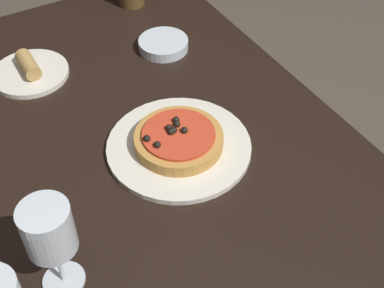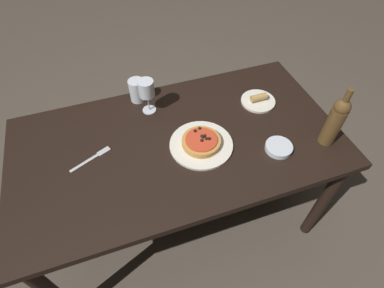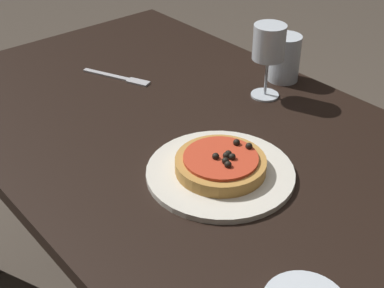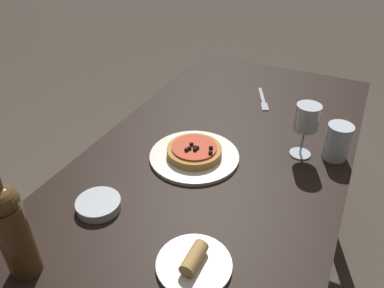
# 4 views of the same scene
# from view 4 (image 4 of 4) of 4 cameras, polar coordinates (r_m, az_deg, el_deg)

# --- Properties ---
(ground_plane) EXTENTS (14.00, 14.00, 0.00)m
(ground_plane) POSITION_cam_4_polar(r_m,az_deg,el_deg) (1.80, 3.53, -20.14)
(ground_plane) COLOR #4C4238
(dining_table) EXTENTS (1.53, 0.82, 0.73)m
(dining_table) POSITION_cam_4_polar(r_m,az_deg,el_deg) (1.32, 4.51, -3.63)
(dining_table) COLOR black
(dining_table) RESTS_ON ground_plane
(dinner_plate) EXTENTS (0.29, 0.29, 0.01)m
(dinner_plate) POSITION_cam_4_polar(r_m,az_deg,el_deg) (1.22, 0.35, -1.86)
(dinner_plate) COLOR silver
(dinner_plate) RESTS_ON dining_table
(pizza) EXTENTS (0.18, 0.18, 0.04)m
(pizza) POSITION_cam_4_polar(r_m,az_deg,el_deg) (1.21, 0.36, -1.04)
(pizza) COLOR #BC843D
(pizza) RESTS_ON dinner_plate
(wine_glass) EXTENTS (0.08, 0.08, 0.18)m
(wine_glass) POSITION_cam_4_polar(r_m,az_deg,el_deg) (1.22, 17.10, 3.62)
(wine_glass) COLOR silver
(wine_glass) RESTS_ON dining_table
(wine_bottle) EXTENTS (0.07, 0.07, 0.30)m
(wine_bottle) POSITION_cam_4_polar(r_m,az_deg,el_deg) (0.90, -25.69, -11.61)
(wine_bottle) COLOR brown
(wine_bottle) RESTS_ON dining_table
(water_cup) EXTENTS (0.08, 0.08, 0.12)m
(water_cup) POSITION_cam_4_polar(r_m,az_deg,el_deg) (1.28, 21.28, 0.33)
(water_cup) COLOR silver
(water_cup) RESTS_ON dining_table
(side_bowl) EXTENTS (0.12, 0.12, 0.02)m
(side_bowl) POSITION_cam_4_polar(r_m,az_deg,el_deg) (1.07, -14.05, -8.92)
(side_bowl) COLOR silver
(side_bowl) RESTS_ON dining_table
(fork) EXTENTS (0.19, 0.10, 0.00)m
(fork) POSITION_cam_4_polar(r_m,az_deg,el_deg) (1.58, 10.77, 6.54)
(fork) COLOR #B7B7BC
(fork) RESTS_ON dining_table
(side_plate) EXTENTS (0.18, 0.18, 0.05)m
(side_plate) POSITION_cam_4_polar(r_m,az_deg,el_deg) (0.91, 0.31, -17.70)
(side_plate) COLOR silver
(side_plate) RESTS_ON dining_table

